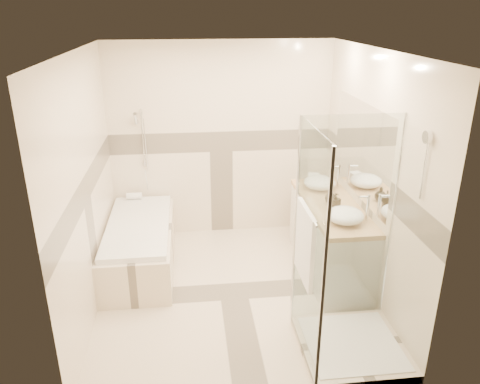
{
  "coord_description": "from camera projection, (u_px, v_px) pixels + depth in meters",
  "views": [
    {
      "loc": [
        -0.42,
        -4.27,
        2.86
      ],
      "look_at": [
        0.1,
        0.25,
        1.05
      ],
      "focal_mm": 35.0,
      "sensor_mm": 36.0,
      "label": 1
    }
  ],
  "objects": [
    {
      "name": "amenity_bottle_b",
      "position": [
        331.0,
        196.0,
        5.1
      ],
      "size": [
        0.14,
        0.14,
        0.16
      ],
      "primitive_type": "imported",
      "rotation": [
        0.0,
        0.0,
        0.07
      ],
      "color": "black",
      "rests_on": "vanity"
    },
    {
      "name": "rolled_towel",
      "position": [
        134.0,
        196.0,
        5.97
      ],
      "size": [
        0.19,
        0.09,
        0.09
      ],
      "primitive_type": "cylinder",
      "rotation": [
        0.0,
        1.57,
        0.0
      ],
      "color": "white",
      "rests_on": "bathtub"
    },
    {
      "name": "faucet_near",
      "position": [
        338.0,
        175.0,
        5.5
      ],
      "size": [
        0.12,
        0.03,
        0.29
      ],
      "color": "silver",
      "rests_on": "vanity"
    },
    {
      "name": "vanity",
      "position": [
        330.0,
        238.0,
        5.28
      ],
      "size": [
        0.58,
        1.62,
        0.85
      ],
      "color": "silver",
      "rests_on": "ground"
    },
    {
      "name": "faucet_far",
      "position": [
        367.0,
        206.0,
        4.64
      ],
      "size": [
        0.12,
        0.03,
        0.28
      ],
      "color": "silver",
      "rests_on": "vanity"
    },
    {
      "name": "shower_enclosure",
      "position": [
        340.0,
        299.0,
        4.05
      ],
      "size": [
        0.96,
        0.93,
        2.04
      ],
      "color": "beige",
      "rests_on": "ground"
    },
    {
      "name": "bathtub",
      "position": [
        140.0,
        243.0,
        5.42
      ],
      "size": [
        0.75,
        1.7,
        0.56
      ],
      "color": "beige",
      "rests_on": "ground"
    },
    {
      "name": "folded_towels",
      "position": [
        314.0,
        178.0,
        5.77
      ],
      "size": [
        0.18,
        0.24,
        0.07
      ],
      "primitive_type": "cube",
      "rotation": [
        0.0,
        0.0,
        -0.25
      ],
      "color": "white",
      "rests_on": "vanity"
    },
    {
      "name": "room",
      "position": [
        238.0,
        181.0,
        4.59
      ],
      "size": [
        2.82,
        3.02,
        2.52
      ],
      "color": "beige",
      "rests_on": "ground"
    },
    {
      "name": "vessel_sink_near",
      "position": [
        320.0,
        183.0,
        5.51
      ],
      "size": [
        0.38,
        0.38,
        0.15
      ],
      "primitive_type": "ellipsoid",
      "color": "white",
      "rests_on": "vanity"
    },
    {
      "name": "amenity_bottle_a",
      "position": [
        335.0,
        201.0,
        4.94
      ],
      "size": [
        0.11,
        0.11,
        0.18
      ],
      "primitive_type": "imported",
      "rotation": [
        0.0,
        0.0,
        0.39
      ],
      "color": "black",
      "rests_on": "vanity"
    },
    {
      "name": "vessel_sink_far",
      "position": [
        345.0,
        215.0,
        4.65
      ],
      "size": [
        0.37,
        0.37,
        0.15
      ],
      "primitive_type": "ellipsoid",
      "color": "white",
      "rests_on": "vanity"
    }
  ]
}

